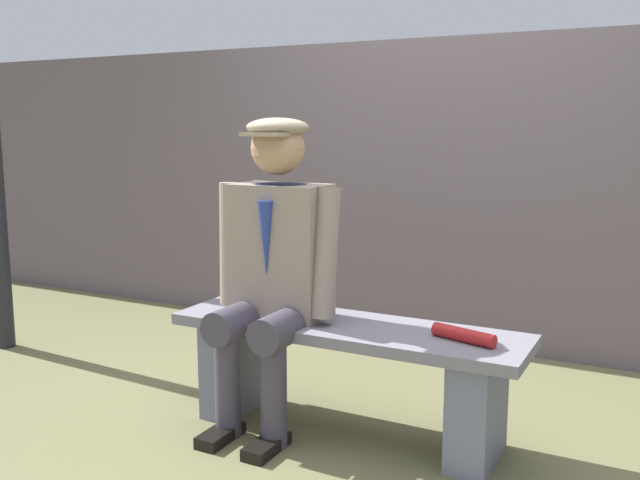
% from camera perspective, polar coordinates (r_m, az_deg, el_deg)
% --- Properties ---
extents(ground_plane, '(30.00, 30.00, 0.00)m').
position_cam_1_polar(ground_plane, '(3.17, 2.12, -15.26)').
color(ground_plane, '#6C6A44').
extents(bench, '(1.53, 0.43, 0.49)m').
position_cam_1_polar(bench, '(3.06, 2.16, -9.95)').
color(bench, slate).
rests_on(bench, ground).
extents(seated_man, '(0.59, 0.56, 1.35)m').
position_cam_1_polar(seated_man, '(3.04, -3.73, -1.58)').
color(seated_man, gray).
rests_on(seated_man, ground).
extents(rolled_magazine, '(0.27, 0.12, 0.05)m').
position_cam_1_polar(rolled_magazine, '(2.81, 11.54, -7.54)').
color(rolled_magazine, '#B21E1E').
rests_on(rolled_magazine, bench).
extents(stadium_wall, '(12.00, 0.24, 1.82)m').
position_cam_1_polar(stadium_wall, '(4.33, 10.87, 3.70)').
color(stadium_wall, '#60545B').
rests_on(stadium_wall, ground).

